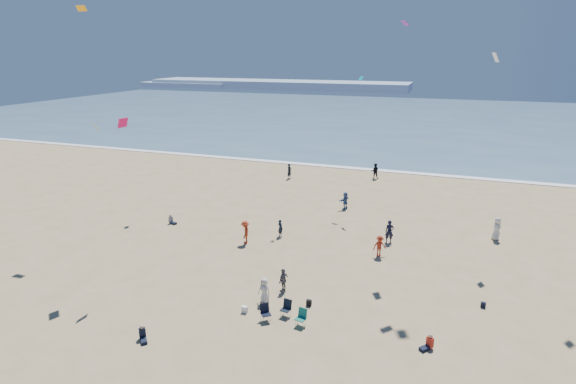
% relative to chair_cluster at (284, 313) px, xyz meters
% --- Properties ---
extents(ocean, '(220.00, 100.00, 0.06)m').
position_rel_chair_cluster_xyz_m(ocean, '(-1.40, 86.01, -0.47)').
color(ocean, '#476B84').
rests_on(ocean, ground).
extents(surf_line, '(220.00, 1.20, 0.08)m').
position_rel_chair_cluster_xyz_m(surf_line, '(-1.40, 36.01, -0.46)').
color(surf_line, white).
rests_on(surf_line, ground).
extents(headland_far, '(110.00, 20.00, 3.20)m').
position_rel_chair_cluster_xyz_m(headland_far, '(-61.40, 161.01, 1.10)').
color(headland_far, '#7A8EA8').
rests_on(headland_far, ground).
extents(headland_near, '(40.00, 14.00, 2.00)m').
position_rel_chair_cluster_xyz_m(headland_near, '(-101.40, 156.01, 0.50)').
color(headland_near, '#7A8EA8').
rests_on(headland_near, ground).
extents(standing_flyers, '(37.44, 46.26, 1.91)m').
position_rel_chair_cluster_xyz_m(standing_flyers, '(2.58, 8.79, 0.37)').
color(standing_flyers, black).
rests_on(standing_flyers, ground).
extents(seated_group, '(23.60, 27.94, 0.84)m').
position_rel_chair_cluster_xyz_m(seated_group, '(-2.15, -4.90, -0.08)').
color(seated_group, white).
rests_on(seated_group, ground).
extents(chair_cluster, '(2.77, 1.57, 1.00)m').
position_rel_chair_cluster_xyz_m(chair_cluster, '(0.00, 0.00, 0.00)').
color(chair_cluster, black).
rests_on(chair_cluster, ground).
extents(white_tote, '(0.35, 0.20, 0.40)m').
position_rel_chair_cluster_xyz_m(white_tote, '(-2.48, 0.07, -0.30)').
color(white_tote, white).
rests_on(white_tote, ground).
extents(black_backpack, '(0.30, 0.22, 0.38)m').
position_rel_chair_cluster_xyz_m(black_backpack, '(0.87, 2.02, -0.31)').
color(black_backpack, black).
rests_on(black_backpack, ground).
extents(navy_bag, '(0.28, 0.18, 0.34)m').
position_rel_chair_cluster_xyz_m(navy_bag, '(10.77, 5.30, -0.33)').
color(navy_bag, black).
rests_on(navy_bag, ground).
extents(kites_aloft, '(42.96, 40.10, 30.40)m').
position_rel_chair_cluster_xyz_m(kites_aloft, '(9.31, 3.31, 12.71)').
color(kites_aloft, silver).
rests_on(kites_aloft, ground).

